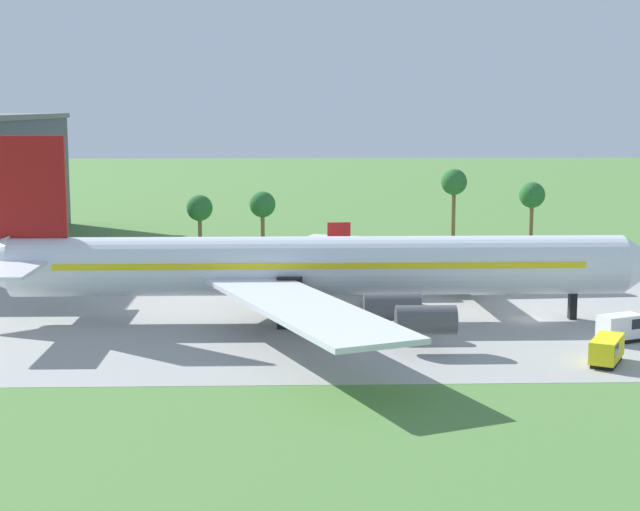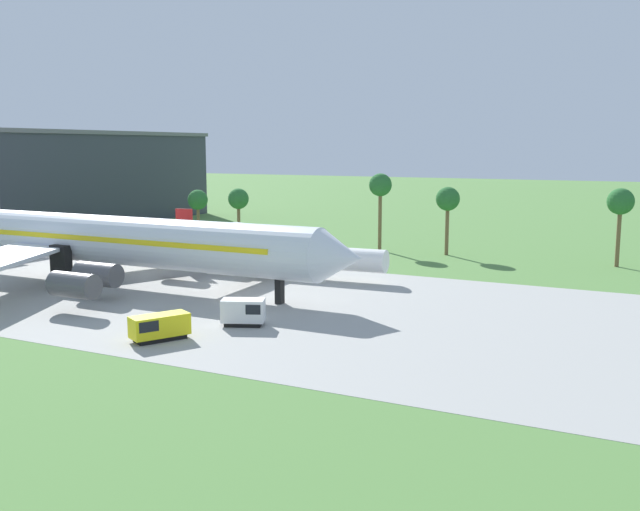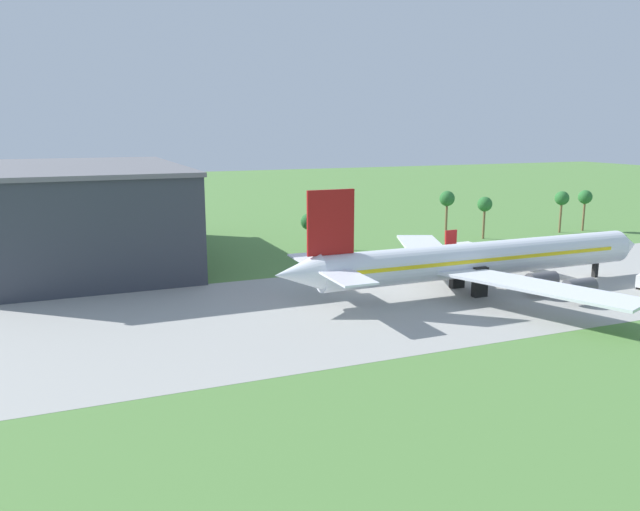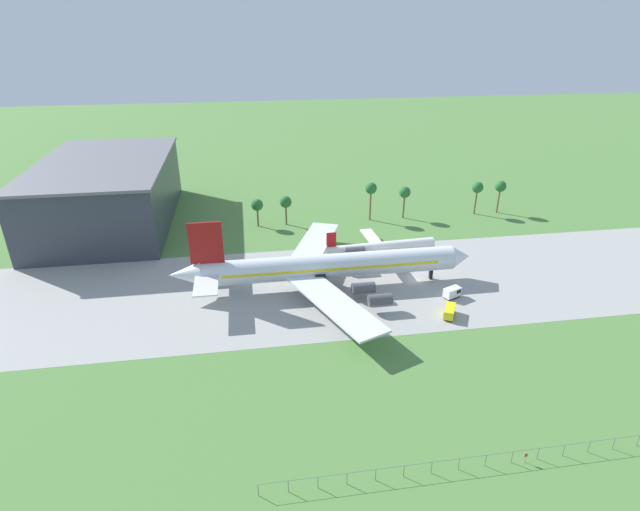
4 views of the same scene
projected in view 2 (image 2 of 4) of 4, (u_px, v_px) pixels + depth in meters
ground_plane at (244, 300)px, 76.32m from camera, size 600.00×600.00×0.00m
taxiway_strip at (244, 300)px, 76.32m from camera, size 320.00×44.00×0.02m
jet_airliner at (90, 239)px, 85.37m from camera, size 70.73×59.36×17.98m
regional_aircraft at (273, 255)px, 90.87m from camera, size 29.95×27.01×8.08m
baggage_tug at (158, 327)px, 60.33m from camera, size 4.08×5.27×2.22m
catering_van at (245, 311)px, 65.39m from camera, size 4.37×3.36×2.47m
terminal_building at (58, 177)px, 155.63m from camera, size 36.72×61.20×19.50m
palm_tree_row at (408, 199)px, 109.77m from camera, size 81.40×3.60×12.18m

